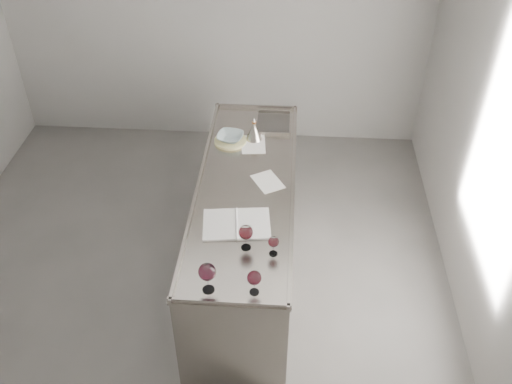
# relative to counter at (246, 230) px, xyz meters

# --- Properties ---
(room_shell) EXTENTS (4.54, 5.04, 2.84)m
(room_shell) POSITION_rel_counter_xyz_m (-0.50, -0.30, 0.93)
(room_shell) COLOR #585652
(room_shell) RESTS_ON ground
(counter) EXTENTS (0.77, 2.42, 0.97)m
(counter) POSITION_rel_counter_xyz_m (0.00, 0.00, 0.00)
(counter) COLOR gray
(counter) RESTS_ON ground
(wine_glass_left) EXTENTS (0.11, 0.11, 0.22)m
(wine_glass_left) POSITION_rel_counter_xyz_m (-0.14, -1.08, 0.62)
(wine_glass_left) COLOR white
(wine_glass_left) RESTS_ON counter
(wine_glass_middle) EXTENTS (0.09, 0.09, 0.18)m
(wine_glass_middle) POSITION_rel_counter_xyz_m (0.15, -1.08, 0.59)
(wine_glass_middle) COLOR white
(wine_glass_middle) RESTS_ON counter
(wine_glass_right) EXTENTS (0.10, 0.10, 0.19)m
(wine_glass_right) POSITION_rel_counter_xyz_m (0.06, -0.69, 0.60)
(wine_glass_right) COLOR white
(wine_glass_right) RESTS_ON counter
(wine_glass_small) EXTENTS (0.07, 0.07, 0.15)m
(wine_glass_small) POSITION_rel_counter_xyz_m (0.25, -0.73, 0.57)
(wine_glass_small) COLOR white
(wine_glass_small) RESTS_ON counter
(notebook) EXTENTS (0.51, 0.38, 0.02)m
(notebook) POSITION_rel_counter_xyz_m (-0.03, -0.46, 0.47)
(notebook) COLOR white
(notebook) RESTS_ON counter
(loose_paper_top) EXTENTS (0.29, 0.32, 0.00)m
(loose_paper_top) POSITION_rel_counter_xyz_m (0.17, 0.06, 0.47)
(loose_paper_top) COLOR silver
(loose_paper_top) RESTS_ON counter
(loose_paper_under) EXTENTS (0.23, 0.30, 0.00)m
(loose_paper_under) POSITION_rel_counter_xyz_m (0.02, 0.57, 0.47)
(loose_paper_under) COLOR white
(loose_paper_under) RESTS_ON counter
(trivet) EXTENTS (0.35, 0.35, 0.02)m
(trivet) POSITION_rel_counter_xyz_m (-0.18, 0.61, 0.48)
(trivet) COLOR #D1CA87
(trivet) RESTS_ON counter
(ceramic_bowl) EXTENTS (0.26, 0.26, 0.05)m
(ceramic_bowl) POSITION_rel_counter_xyz_m (-0.18, 0.61, 0.52)
(ceramic_bowl) COLOR #90A5A8
(ceramic_bowl) RESTS_ON trivet
(wine_funnel) EXTENTS (0.15, 0.15, 0.22)m
(wine_funnel) POSITION_rel_counter_xyz_m (0.02, 0.66, 0.53)
(wine_funnel) COLOR #A59D93
(wine_funnel) RESTS_ON counter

